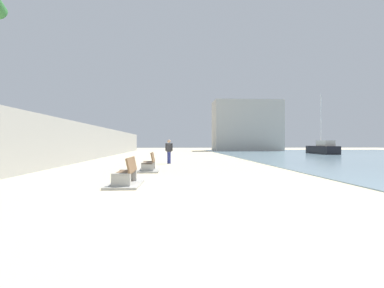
{
  "coord_description": "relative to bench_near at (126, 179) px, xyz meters",
  "views": [
    {
      "loc": [
        -0.27,
        -8.86,
        1.48
      ],
      "look_at": [
        1.16,
        13.63,
        1.38
      ],
      "focal_mm": 28.65,
      "sensor_mm": 36.0,
      "label": 1
    }
  ],
  "objects": [
    {
      "name": "seawall",
      "position": [
        -5.62,
        16.24,
        1.26
      ],
      "size": [
        0.8,
        64.0,
        2.99
      ],
      "primitive_type": "cube",
      "color": "#9E9E99",
      "rests_on": "ground"
    },
    {
      "name": "boat_mid_bay",
      "position": [
        21.01,
        27.85,
        0.49
      ],
      "size": [
        2.22,
        6.99,
        7.84
      ],
      "color": "black",
      "rests_on": "water_bay"
    },
    {
      "name": "person_walking",
      "position": [
        1.36,
        10.88,
        0.75
      ],
      "size": [
        0.52,
        0.25,
        1.69
      ],
      "color": "navy",
      "rests_on": "ground"
    },
    {
      "name": "bench_near",
      "position": [
        0.0,
        0.0,
        0.0
      ],
      "size": [
        1.15,
        2.12,
        0.98
      ],
      "color": "#9E9E99",
      "rests_on": "ground"
    },
    {
      "name": "harbor_building",
      "position": [
        15.03,
        44.24,
        4.27
      ],
      "size": [
        12.0,
        6.0,
        9.01
      ],
      "primitive_type": "cube",
      "color": "#ADAAA3",
      "rests_on": "ground"
    },
    {
      "name": "bench_far",
      "position": [
        0.39,
        5.22,
        0.0
      ],
      "size": [
        1.12,
        2.11,
        0.98
      ],
      "color": "#9E9E99",
      "rests_on": "ground"
    },
    {
      "name": "ground_plane",
      "position": [
        1.88,
        16.24,
        -0.23
      ],
      "size": [
        120.0,
        120.0,
        0.0
      ],
      "primitive_type": "plane",
      "color": "beige"
    }
  ]
}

